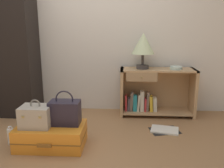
% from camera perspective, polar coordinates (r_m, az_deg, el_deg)
% --- Properties ---
extents(ground_plane, '(9.00, 9.00, 0.00)m').
position_cam_1_polar(ground_plane, '(2.41, -9.62, -17.30)').
color(ground_plane, '#9E7047').
extents(back_wall, '(6.40, 0.10, 2.60)m').
position_cam_1_polar(back_wall, '(3.55, -4.97, 14.63)').
color(back_wall, silver).
rests_on(back_wall, ground_plane).
extents(bookshelf, '(1.03, 0.36, 0.66)m').
position_cam_1_polar(bookshelf, '(3.42, 9.89, -1.98)').
color(bookshelf, tan).
rests_on(bookshelf, ground_plane).
extents(table_lamp, '(0.31, 0.31, 0.48)m').
position_cam_1_polar(table_lamp, '(3.28, 7.43, 9.26)').
color(table_lamp, '#3D3838').
rests_on(table_lamp, bookshelf).
extents(bowl, '(0.16, 0.16, 0.04)m').
position_cam_1_polar(bowl, '(3.36, 14.99, 3.75)').
color(bowl, silver).
rests_on(bowl, bookshelf).
extents(suitcase_large, '(0.70, 0.45, 0.23)m').
position_cam_1_polar(suitcase_large, '(2.64, -14.26, -11.82)').
color(suitcase_large, orange).
rests_on(suitcase_large, ground_plane).
extents(train_case, '(0.30, 0.24, 0.29)m').
position_cam_1_polar(train_case, '(2.57, -17.64, -7.34)').
color(train_case, '#A89E8E').
rests_on(train_case, suitcase_large).
extents(handbag, '(0.31, 0.19, 0.36)m').
position_cam_1_polar(handbag, '(2.56, -11.14, -6.61)').
color(handbag, '#231E2D').
rests_on(handbag, suitcase_large).
extents(bottle, '(0.07, 0.07, 0.20)m').
position_cam_1_polar(bottle, '(2.82, -22.99, -11.34)').
color(bottle, white).
rests_on(bottle, ground_plane).
extents(open_book_on_floor, '(0.39, 0.32, 0.02)m').
position_cam_1_polar(open_book_on_floor, '(3.02, 12.44, -10.65)').
color(open_book_on_floor, white).
rests_on(open_book_on_floor, ground_plane).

